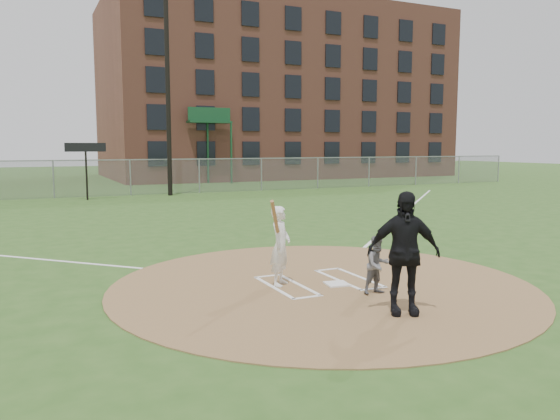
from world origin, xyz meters
name	(u,v)px	position (x,y,z in m)	size (l,w,h in m)	color
ground	(322,285)	(0.00, 0.00, 0.00)	(140.00, 140.00, 0.00)	#2D521C
dirt_circle	(322,284)	(0.00, 0.00, 0.01)	(8.40, 8.40, 0.02)	olive
home_plate	(337,284)	(0.25, -0.17, 0.03)	(0.44, 0.44, 0.03)	white
foul_line_first	(405,212)	(9.00, 9.00, 0.01)	(0.10, 24.00, 0.01)	white
catcher	(378,265)	(0.59, -1.06, 0.57)	(0.53, 0.41, 1.09)	slate
umpire	(404,253)	(0.26, -2.24, 1.04)	(1.19, 0.50, 2.03)	black
batters_boxes	(318,282)	(0.00, 0.15, 0.03)	(2.08, 1.88, 0.01)	white
batter_at_plate	(280,246)	(-0.79, 0.28, 0.82)	(0.84, 1.00, 1.78)	white
outfield_fence	(130,177)	(0.00, 22.00, 1.02)	(56.08, 0.08, 2.03)	slate
brick_warehouse	(273,95)	(16.00, 37.96, 7.50)	(30.00, 17.17, 15.00)	#965240
light_pole	(168,75)	(2.00, 21.00, 6.61)	(1.20, 0.30, 12.22)	black
scoreboard_sign	(86,153)	(-2.50, 20.20, 2.39)	(2.00, 0.10, 2.93)	black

